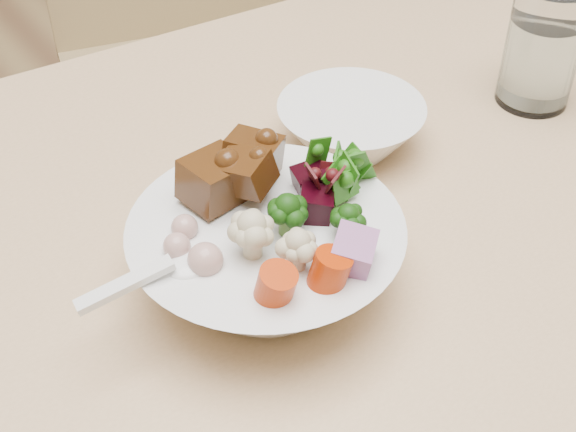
# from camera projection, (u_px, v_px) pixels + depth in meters

# --- Properties ---
(dining_table) EXTENTS (1.57, 0.95, 0.71)m
(dining_table) POSITION_uv_depth(u_px,v_px,m) (570.00, 213.00, 0.81)
(dining_table) COLOR tan
(dining_table) RESTS_ON ground
(chair_far) EXTENTS (0.53, 0.53, 0.94)m
(chair_far) POSITION_uv_depth(u_px,v_px,m) (195.00, 38.00, 1.31)
(chair_far) COLOR tan
(chair_far) RESTS_ON ground
(food_bowl) EXTENTS (0.21, 0.21, 0.11)m
(food_bowl) POSITION_uv_depth(u_px,v_px,m) (267.00, 250.00, 0.61)
(food_bowl) COLOR white
(food_bowl) RESTS_ON dining_table
(soup_spoon) EXTENTS (0.10, 0.03, 0.02)m
(soup_spoon) POSITION_uv_depth(u_px,v_px,m) (174.00, 271.00, 0.56)
(soup_spoon) COLOR white
(soup_spoon) RESTS_ON food_bowl
(water_glass) EXTENTS (0.07, 0.07, 0.13)m
(water_glass) POSITION_uv_depth(u_px,v_px,m) (542.00, 50.00, 0.80)
(water_glass) COLOR white
(water_glass) RESTS_ON dining_table
(side_bowl) EXTENTS (0.14, 0.14, 0.05)m
(side_bowl) POSITION_uv_depth(u_px,v_px,m) (350.00, 127.00, 0.76)
(side_bowl) COLOR white
(side_bowl) RESTS_ON dining_table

